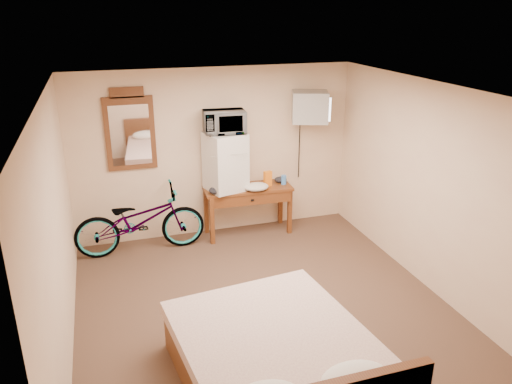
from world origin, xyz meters
TOP-DOWN VIEW (x-y plane):
  - room at (-0.00, 0.00)m, footprint 4.60×4.64m
  - desk at (0.42, 2.00)m, footprint 1.33×0.57m
  - mini_fridge at (0.09, 2.05)m, footprint 0.63×0.62m
  - microwave at (0.09, 2.05)m, footprint 0.61×0.44m
  - snack_bag at (0.72, 2.00)m, footprint 0.13×0.09m
  - blue_cup at (0.98, 2.00)m, footprint 0.08×0.08m
  - cloth_cream at (0.50, 1.86)m, footprint 0.36×0.28m
  - cloth_dark_a at (-0.05, 1.90)m, footprint 0.30×0.22m
  - cloth_dark_b at (0.96, 2.09)m, footprint 0.20×0.16m
  - crt_television at (1.37, 2.02)m, footprint 0.63×0.66m
  - wall_mirror at (-1.21, 2.27)m, footprint 0.68×0.04m
  - bicycle at (-1.20, 1.90)m, footprint 1.81×0.64m
  - bed at (-0.28, -1.37)m, footprint 1.86×2.33m

SIDE VIEW (x-z plane):
  - bed at x=-0.28m, z-range -0.16..0.74m
  - bicycle at x=-1.20m, z-range 0.00..0.95m
  - desk at x=0.42m, z-range 0.25..1.00m
  - cloth_dark_b at x=0.96m, z-range 0.75..0.84m
  - cloth_cream at x=0.50m, z-range 0.75..0.86m
  - cloth_dark_a at x=-0.05m, z-range 0.75..0.86m
  - blue_cup at x=0.98m, z-range 0.75..0.89m
  - snack_bag at x=0.72m, z-range 0.75..0.98m
  - mini_fridge at x=0.09m, z-range 0.75..1.60m
  - room at x=0.00m, z-range 0.00..2.50m
  - wall_mirror at x=-1.21m, z-range 1.10..2.26m
  - microwave at x=0.09m, z-range 1.60..1.92m
  - crt_television at x=1.37m, z-range 1.68..2.13m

